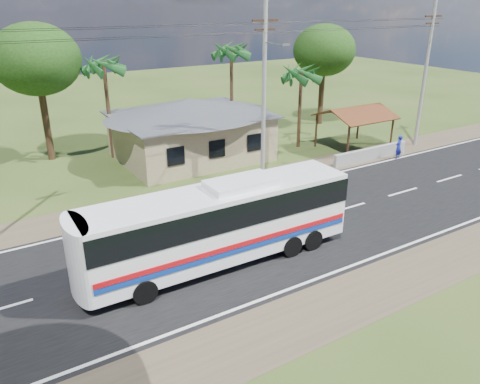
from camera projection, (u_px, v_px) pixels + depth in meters
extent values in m
plane|color=#2C4017|center=(284.00, 227.00, 24.26)|extent=(120.00, 120.00, 0.00)
cube|color=black|center=(284.00, 226.00, 24.25)|extent=(120.00, 10.00, 0.02)
cube|color=brown|center=(223.00, 187.00, 29.38)|extent=(120.00, 3.00, 0.01)
cube|color=brown|center=(379.00, 287.00, 19.13)|extent=(120.00, 3.00, 0.01)
cube|color=silver|center=(238.00, 196.00, 27.95)|extent=(120.00, 0.15, 0.01)
cube|color=silver|center=(348.00, 267.00, 20.54)|extent=(120.00, 0.15, 0.01)
cube|color=silver|center=(284.00, 226.00, 24.25)|extent=(120.00, 0.15, 0.01)
cube|color=tan|center=(191.00, 136.00, 34.38)|extent=(10.00, 8.00, 3.20)
cube|color=#4C4F54|center=(190.00, 114.00, 33.76)|extent=(10.60, 8.60, 0.10)
pyramid|color=#4C4F54|center=(189.00, 98.00, 33.32)|extent=(12.40, 10.00, 1.20)
cube|color=black|center=(176.00, 156.00, 29.72)|extent=(1.20, 0.08, 1.20)
cube|color=black|center=(217.00, 149.00, 31.18)|extent=(1.20, 0.08, 1.20)
cube|color=black|center=(255.00, 142.00, 32.63)|extent=(1.20, 0.08, 1.20)
cylinder|color=#382314|center=(348.00, 142.00, 34.22)|extent=(0.16, 0.16, 2.60)
cylinder|color=#382314|center=(316.00, 131.00, 37.06)|extent=(0.16, 0.16, 2.60)
cylinder|color=#382314|center=(392.00, 133.00, 36.44)|extent=(0.16, 0.16, 2.60)
cylinder|color=#382314|center=(358.00, 123.00, 39.28)|extent=(0.16, 0.16, 2.60)
cube|color=#613017|center=(366.00, 114.00, 35.28)|extent=(5.20, 2.28, 0.90)
cube|color=#613017|center=(346.00, 109.00, 37.01)|extent=(5.20, 2.28, 0.90)
cube|color=#382314|center=(356.00, 107.00, 36.01)|extent=(5.20, 0.12, 0.12)
cube|color=#9E9E99|center=(371.00, 154.00, 34.31)|extent=(7.00, 0.30, 0.90)
cylinder|color=#9E9E99|center=(264.00, 95.00, 28.74)|extent=(0.26, 0.26, 11.00)
cube|color=#382314|center=(265.00, 20.00, 27.11)|extent=(1.80, 0.12, 0.12)
cube|color=#382314|center=(265.00, 30.00, 27.30)|extent=(1.40, 0.10, 0.10)
cylinder|color=#9E9E99|center=(425.00, 76.00, 36.00)|extent=(0.26, 0.26, 11.00)
cube|color=#382314|center=(434.00, 16.00, 34.36)|extent=(1.80, 0.12, 0.12)
cube|color=#382314|center=(433.00, 23.00, 34.55)|extent=(1.40, 0.10, 0.10)
cylinder|color=gray|center=(275.00, 43.00, 26.78)|extent=(0.08, 2.00, 0.08)
cube|color=gray|center=(285.00, 45.00, 25.99)|extent=(0.50, 0.18, 0.12)
cylinder|color=black|center=(133.00, 28.00, 23.32)|extent=(16.00, 0.02, 0.02)
cylinder|color=black|center=(359.00, 21.00, 30.81)|extent=(15.00, 0.02, 0.02)
cylinder|color=#47301E|center=(300.00, 110.00, 36.38)|extent=(0.28, 0.28, 6.00)
cylinder|color=#47301E|center=(232.00, 95.00, 37.95)|extent=(0.28, 0.28, 7.50)
cylinder|color=#47301E|center=(109.00, 111.00, 33.61)|extent=(0.28, 0.28, 7.00)
cylinder|color=#47301E|center=(46.00, 120.00, 33.45)|extent=(0.50, 0.50, 5.95)
ellipsoid|color=#16340E|center=(36.00, 59.00, 31.86)|extent=(6.00, 6.00, 4.92)
cylinder|color=#47301E|center=(321.00, 94.00, 43.55)|extent=(0.50, 0.50, 5.60)
ellipsoid|color=#16340E|center=(324.00, 50.00, 42.05)|extent=(5.60, 5.60, 4.59)
cube|color=white|center=(221.00, 223.00, 20.26)|extent=(12.06, 2.65, 3.01)
cube|color=black|center=(221.00, 207.00, 19.97)|extent=(12.11, 2.71, 1.10)
cube|color=black|center=(78.00, 250.00, 17.25)|extent=(0.15, 2.31, 1.80)
cube|color=#B40B11|center=(236.00, 246.00, 19.46)|extent=(11.83, 0.19, 0.22)
cube|color=navy|center=(236.00, 251.00, 19.55)|extent=(11.83, 0.19, 0.22)
cube|color=white|center=(241.00, 183.00, 20.10)|extent=(3.03, 1.64, 0.30)
cylinder|color=black|center=(145.00, 291.00, 17.99)|extent=(1.01, 0.36, 1.00)
cylinder|color=black|center=(126.00, 265.00, 19.83)|extent=(1.01, 0.36, 1.00)
cylinder|color=black|center=(291.00, 246.00, 21.32)|extent=(1.01, 0.36, 1.00)
cylinder|color=black|center=(263.00, 227.00, 23.15)|extent=(1.01, 0.36, 1.00)
cylinder|color=black|center=(312.00, 240.00, 21.89)|extent=(1.01, 0.36, 1.00)
cylinder|color=black|center=(283.00, 221.00, 23.72)|extent=(1.01, 0.36, 1.00)
imported|color=black|center=(261.00, 181.00, 29.27)|extent=(1.61, 0.76, 0.81)
imported|color=#1C269C|center=(399.00, 147.00, 34.31)|extent=(0.73, 0.55, 1.79)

